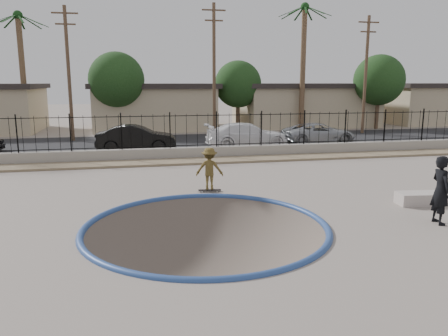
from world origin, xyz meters
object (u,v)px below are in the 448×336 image
car_b (136,138)px  skater (209,171)px  car_c (247,135)px  videographer (441,190)px  skateboard (210,190)px  concrete_ledge (421,198)px  car_d (319,133)px

car_b → skater: bearing=-160.7°
car_b → car_c: bearing=-83.2°
videographer → car_b: size_ratio=0.43×
skateboard → car_c: size_ratio=0.17×
skateboard → car_b: bearing=110.1°
skateboard → concrete_ledge: 7.39m
skater → car_c: skater is taller
car_b → car_d: 11.92m
car_c → concrete_ledge: bearing=-169.8°
skater → videographer: bearing=153.4°
videographer → car_c: bearing=9.9°
car_b → car_d: (11.89, 0.80, -0.08)m
concrete_ledge → car_c: (-2.44, 13.69, 0.59)m
skateboard → car_d: size_ratio=0.18×
videographer → skater: bearing=53.3°
skater → skateboard: skater is taller
videographer → car_d: size_ratio=0.41×
concrete_ledge → skater: bearing=154.8°
car_b → car_d: size_ratio=0.95×
skateboard → car_b: (-2.53, 10.40, 0.73)m
concrete_ledge → car_d: bearing=79.5°
car_b → videographer: bearing=-145.8°
concrete_ledge → car_c: car_c is taller
concrete_ledge → skateboard: bearing=154.8°
videographer → car_c: 15.67m
concrete_ledge → car_c: 13.92m
skater → videographer: 7.74m
skater → skateboard: 0.73m
skater → skateboard: size_ratio=1.83×
skateboard → videographer: size_ratio=0.43×
car_c → skater: bearing=158.2°
skater → car_b: skater is taller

